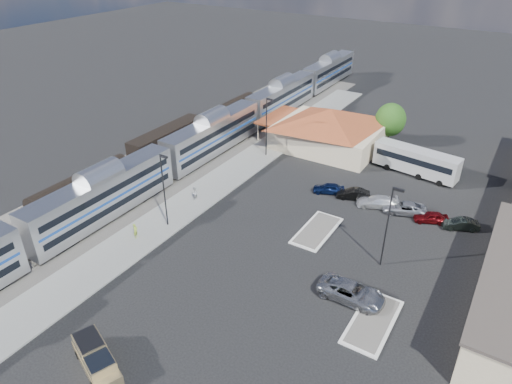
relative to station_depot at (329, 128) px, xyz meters
The scene contains 23 objects.
ground 24.63m from the station_depot, 79.24° to the right, with size 280.00×280.00×0.00m, color black.
railbed 23.14m from the station_depot, 135.78° to the right, with size 16.00×100.00×0.12m, color #4C4944.
platform 19.71m from the station_depot, 112.45° to the right, with size 5.50×92.00×0.18m, color gray.
passenger_train 17.79m from the station_depot, 139.08° to the right, with size 3.00×104.00×5.55m.
freight_cars 24.61m from the station_depot, 142.27° to the right, with size 2.80×46.00×4.00m.
station_depot is the anchor object (origin of this frame).
traffic_island_south 23.80m from the station_depot, 68.74° to the right, with size 3.30×7.50×0.21m.
traffic_island_north 37.12m from the station_depot, 59.88° to the right, with size 3.30×7.50×0.21m.
lamp_plat_s 30.74m from the station_depot, 101.94° to the right, with size 1.08×0.25×9.00m.
lamp_plat_n 10.45m from the station_depot, 128.41° to the right, with size 1.08×0.25×9.00m.
lamp_lot 29.30m from the station_depot, 55.24° to the right, with size 1.08×0.25×9.00m.
tree_depot 9.69m from the station_depot, 38.43° to the left, with size 4.71×4.71×6.63m.
pickup_truck 47.84m from the station_depot, 87.52° to the right, with size 5.92×3.91×1.92m.
suv 34.30m from the station_depot, 62.40° to the right, with size 2.84×6.17×1.71m, color #97999E.
coach_bus 14.23m from the station_depot, ahead, with size 11.73×4.08×3.69m.
person_a 34.68m from the station_depot, 102.79° to the right, with size 0.62×0.41×1.71m, color #A9C53D.
person_b 25.07m from the station_depot, 107.31° to the right, with size 0.83×0.65×1.71m, color silver.
parked_car_a 14.89m from the station_depot, 65.43° to the right, with size 1.60×3.98×1.36m, color #0D1B45.
parked_car_b 16.22m from the station_depot, 54.52° to the right, with size 1.44×4.12×1.36m, color black.
parked_car_c 18.45m from the station_depot, 46.88° to the right, with size 2.00×4.92×1.43m, color silver.
parked_car_d 20.57m from the station_depot, 39.74° to the right, with size 2.36×5.12×1.42m, color #989AA0.
parked_car_e 23.28m from the station_depot, 35.24° to the right, with size 1.54×3.83×1.30m, color maroon.
parked_car_f 25.79m from the station_depot, 30.57° to the right, with size 1.39×3.98×1.31m, color black.
Camera 1 is at (20.50, -37.57, 29.34)m, focal length 32.00 mm.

